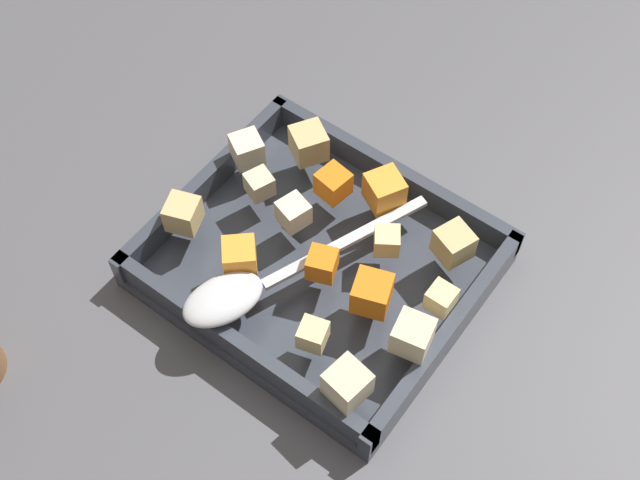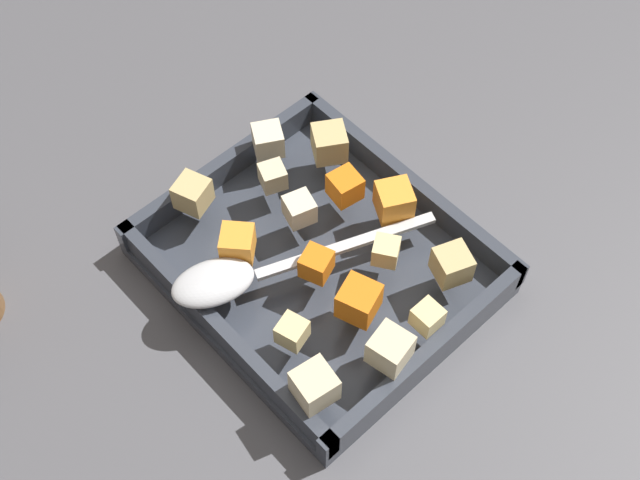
# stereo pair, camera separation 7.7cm
# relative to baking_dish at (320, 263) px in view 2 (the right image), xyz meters

# --- Properties ---
(ground_plane) EXTENTS (4.00, 4.00, 0.00)m
(ground_plane) POSITION_rel_baking_dish_xyz_m (0.02, -0.00, -0.01)
(ground_plane) COLOR #4C4C51
(baking_dish) EXTENTS (0.29, 0.25, 0.04)m
(baking_dish) POSITION_rel_baking_dish_xyz_m (0.00, 0.00, 0.00)
(baking_dish) COLOR #333842
(baking_dish) RESTS_ON ground_plane
(carrot_chunk_mid_right) EXTENTS (0.04, 0.04, 0.03)m
(carrot_chunk_mid_right) POSITION_rel_baking_dish_xyz_m (-0.05, -0.06, 0.05)
(carrot_chunk_mid_right) COLOR orange
(carrot_chunk_mid_right) RESTS_ON baking_dish
(carrot_chunk_rim_edge) EXTENTS (0.04, 0.04, 0.03)m
(carrot_chunk_rim_edge) POSITION_rel_baking_dish_xyz_m (0.07, -0.02, 0.05)
(carrot_chunk_rim_edge) COLOR orange
(carrot_chunk_rim_edge) RESTS_ON baking_dish
(carrot_chunk_heap_side) EXTENTS (0.03, 0.03, 0.03)m
(carrot_chunk_heap_side) POSITION_rel_baking_dish_xyz_m (0.02, -0.02, 0.04)
(carrot_chunk_heap_side) COLOR orange
(carrot_chunk_heap_side) RESTS_ON baking_dish
(carrot_chunk_corner_ne) EXTENTS (0.03, 0.03, 0.03)m
(carrot_chunk_corner_ne) POSITION_rel_baking_dish_xyz_m (-0.03, 0.06, 0.04)
(carrot_chunk_corner_ne) COLOR orange
(carrot_chunk_corner_ne) RESTS_ON baking_dish
(carrot_chunk_far_right) EXTENTS (0.04, 0.04, 0.03)m
(carrot_chunk_far_right) POSITION_rel_baking_dish_xyz_m (0.02, 0.08, 0.05)
(carrot_chunk_far_right) COLOR orange
(carrot_chunk_far_right) RESTS_ON baking_dish
(potato_chunk_front_center) EXTENTS (0.03, 0.03, 0.02)m
(potato_chunk_front_center) POSITION_rel_baking_dish_xyz_m (-0.08, 0.02, 0.04)
(potato_chunk_front_center) COLOR beige
(potato_chunk_front_center) RESTS_ON baking_dish
(potato_chunk_near_spoon) EXTENTS (0.02, 0.02, 0.02)m
(potato_chunk_near_spoon) POSITION_rel_baking_dish_xyz_m (0.12, 0.01, 0.04)
(potato_chunk_near_spoon) COLOR #E0CC89
(potato_chunk_near_spoon) RESTS_ON baking_dish
(potato_chunk_far_left) EXTENTS (0.03, 0.03, 0.02)m
(potato_chunk_far_left) POSITION_rel_baking_dish_xyz_m (0.05, -0.08, 0.04)
(potato_chunk_far_left) COLOR #E0CC89
(potato_chunk_far_left) RESTS_ON baking_dish
(potato_chunk_heap_top) EXTENTS (0.04, 0.04, 0.03)m
(potato_chunk_heap_top) POSITION_rel_baking_dish_xyz_m (-0.07, 0.08, 0.05)
(potato_chunk_heap_top) COLOR tan
(potato_chunk_heap_top) RESTS_ON baking_dish
(potato_chunk_near_right) EXTENTS (0.04, 0.04, 0.03)m
(potato_chunk_near_right) POSITION_rel_baking_dish_xyz_m (0.10, 0.07, 0.05)
(potato_chunk_near_right) COLOR tan
(potato_chunk_near_right) RESTS_ON baking_dish
(potato_chunk_corner_se) EXTENTS (0.04, 0.04, 0.03)m
(potato_chunk_corner_se) POSITION_rel_baking_dish_xyz_m (-0.12, -0.05, 0.05)
(potato_chunk_corner_se) COLOR tan
(potato_chunk_corner_se) RESTS_ON baking_dish
(potato_chunk_corner_nw) EXTENTS (0.04, 0.04, 0.03)m
(potato_chunk_corner_nw) POSITION_rel_baking_dish_xyz_m (0.12, -0.03, 0.05)
(potato_chunk_corner_nw) COLOR beige
(potato_chunk_corner_nw) RESTS_ON baking_dish
(potato_chunk_back_center) EXTENTS (0.03, 0.03, 0.02)m
(potato_chunk_back_center) POSITION_rel_baking_dish_xyz_m (0.05, 0.03, 0.04)
(potato_chunk_back_center) COLOR #E0CC89
(potato_chunk_back_center) RESTS_ON baking_dish
(potato_chunk_mid_left) EXTENTS (0.04, 0.04, 0.03)m
(potato_chunk_mid_left) POSITION_rel_baking_dish_xyz_m (0.10, -0.10, 0.05)
(potato_chunk_mid_left) COLOR beige
(potato_chunk_mid_left) RESTS_ON baking_dish
(parsnip_chunk_near_left) EXTENTS (0.04, 0.04, 0.03)m
(parsnip_chunk_near_left) POSITION_rel_baking_dish_xyz_m (-0.12, 0.04, 0.04)
(parsnip_chunk_near_left) COLOR beige
(parsnip_chunk_near_left) RESTS_ON baking_dish
(parsnip_chunk_corner_sw) EXTENTS (0.03, 0.03, 0.03)m
(parsnip_chunk_corner_sw) POSITION_rel_baking_dish_xyz_m (-0.04, 0.01, 0.04)
(parsnip_chunk_corner_sw) COLOR beige
(parsnip_chunk_corner_sw) RESTS_ON baking_dish
(serving_spoon) EXTENTS (0.12, 0.24, 0.02)m
(serving_spoon) POSITION_rel_baking_dish_xyz_m (-0.03, -0.09, 0.04)
(serving_spoon) COLOR silver
(serving_spoon) RESTS_ON baking_dish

